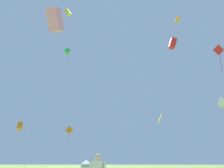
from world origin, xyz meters
name	(u,v)px	position (x,y,z in m)	size (l,w,h in m)	color
kite_yellow_box	(68,13)	(-12.19, 41.48, 36.91)	(2.49, 2.80, 38.03)	yellow
kite_orange_parafoil	(177,20)	(10.63, 26.52, 21.88)	(1.63, 3.04, 22.35)	orange
kite_yellow_diamond	(160,118)	(8.62, 41.68, 9.81)	(2.06, 2.99, 11.19)	yellow
kite_red_diamond	(219,52)	(25.43, 49.36, 27.93)	(3.52, 1.94, 29.89)	red
kite_orange_box	(20,126)	(-25.83, 51.01, 10.33)	(3.13, 3.18, 11.48)	orange
kite_orange_diamond	(69,131)	(-10.60, 44.07, 7.95)	(1.81, 1.01, 9.04)	orange
kite_white_diamond	(223,105)	(22.47, 45.24, 13.07)	(2.25, 3.70, 14.94)	white
kite_red_box	(173,43)	(13.75, 47.16, 29.79)	(2.88, 2.62, 31.33)	red
kite_green_delta	(69,52)	(-16.36, 56.76, 34.31)	(3.17, 3.33, 35.63)	green
kite_pink_box	(55,20)	(-4.79, 17.28, 16.36)	(1.77, 3.37, 17.77)	pink
festival_tent_right	(86,163)	(-13.20, 73.99, 1.33)	(3.69, 3.69, 2.40)	white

